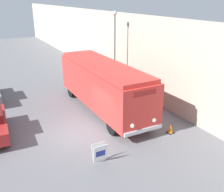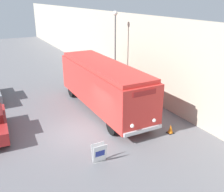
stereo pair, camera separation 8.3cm
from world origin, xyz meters
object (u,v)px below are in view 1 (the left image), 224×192
object	(u,v)px
sign_board	(100,153)
traffic_cone	(171,129)
vintage_bus	(103,84)
streetlamp	(115,40)

from	to	relation	value
sign_board	traffic_cone	bearing A→B (deg)	7.08
vintage_bus	streetlamp	size ratio (longest dim) A/B	1.53
vintage_bus	sign_board	size ratio (longest dim) A/B	10.42
vintage_bus	traffic_cone	xyz separation A→B (m)	(1.89, -4.82, -1.60)
vintage_bus	streetlamp	bearing A→B (deg)	50.89
sign_board	vintage_bus	bearing A→B (deg)	61.98
vintage_bus	traffic_cone	size ratio (longest dim) A/B	18.66
vintage_bus	streetlamp	world-z (taller)	streetlamp
traffic_cone	vintage_bus	bearing A→B (deg)	111.46
sign_board	traffic_cone	distance (m)	4.81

